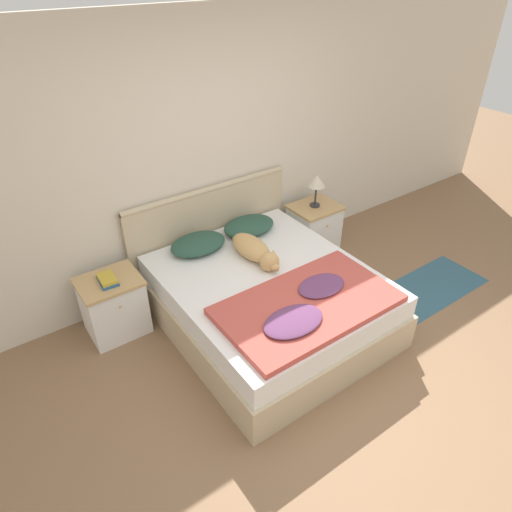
{
  "coord_description": "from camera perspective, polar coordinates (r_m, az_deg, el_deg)",
  "views": [
    {
      "loc": [
        -1.94,
        -1.44,
        2.88
      ],
      "look_at": [
        -0.02,
        1.26,
        0.64
      ],
      "focal_mm": 32.0,
      "sensor_mm": 36.0,
      "label": 1
    }
  ],
  "objects": [
    {
      "name": "ground_plane",
      "position": [
        3.76,
        11.98,
        -17.11
      ],
      "size": [
        16.0,
        16.0,
        0.0
      ],
      "primitive_type": "plane",
      "color": "#896647"
    },
    {
      "name": "wall_back",
      "position": [
        4.37,
        -6.53,
        12.2
      ],
      "size": [
        9.0,
        0.06,
        2.55
      ],
      "color": "beige",
      "rests_on": "ground_plane"
    },
    {
      "name": "bed",
      "position": [
        4.1,
        1.56,
        -5.6
      ],
      "size": [
        1.68,
        1.93,
        0.54
      ],
      "color": "#C6B28E",
      "rests_on": "ground_plane"
    },
    {
      "name": "headboard",
      "position": [
        4.64,
        -5.68,
        3.22
      ],
      "size": [
        1.76,
        0.06,
        1.0
      ],
      "color": "#C6B28E",
      "rests_on": "ground_plane"
    },
    {
      "name": "nightstand_left",
      "position": [
        4.21,
        -17.34,
        -5.96
      ],
      "size": [
        0.52,
        0.44,
        0.56
      ],
      "color": "white",
      "rests_on": "ground_plane"
    },
    {
      "name": "nightstand_right",
      "position": [
        5.16,
        7.19,
        3.45
      ],
      "size": [
        0.52,
        0.44,
        0.56
      ],
      "color": "white",
      "rests_on": "ground_plane"
    },
    {
      "name": "pillow_left",
      "position": [
        4.28,
        -7.26,
        1.53
      ],
      "size": [
        0.54,
        0.39,
        0.12
      ],
      "color": "#284C3D",
      "rests_on": "bed"
    },
    {
      "name": "pillow_right",
      "position": [
        4.53,
        -0.89,
        3.79
      ],
      "size": [
        0.54,
        0.39,
        0.12
      ],
      "color": "#284C3D",
      "rests_on": "bed"
    },
    {
      "name": "quilt",
      "position": [
        3.59,
        6.44,
        -6.09
      ],
      "size": [
        1.41,
        0.81,
        0.1
      ],
      "color": "#BC4C42",
      "rests_on": "bed"
    },
    {
      "name": "dog",
      "position": [
        4.11,
        -0.15,
        0.74
      ],
      "size": [
        0.25,
        0.72,
        0.18
      ],
      "color": "tan",
      "rests_on": "bed"
    },
    {
      "name": "book_stack",
      "position": [
        4.02,
        -18.07,
        -2.81
      ],
      "size": [
        0.16,
        0.23,
        0.05
      ],
      "color": "#285689",
      "rests_on": "nightstand_left"
    },
    {
      "name": "table_lamp",
      "position": [
        4.91,
        7.59,
        9.16
      ],
      "size": [
        0.19,
        0.19,
        0.36
      ],
      "color": "#2D2D33",
      "rests_on": "nightstand_right"
    },
    {
      "name": "rug",
      "position": [
        5.0,
        20.81,
        -3.74
      ],
      "size": [
        1.24,
        0.57,
        0.0
      ],
      "color": "#335B70",
      "rests_on": "ground_plane"
    }
  ]
}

